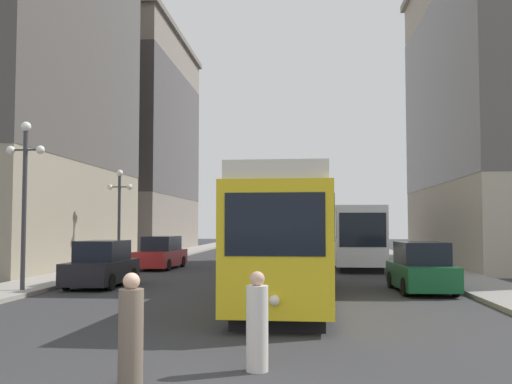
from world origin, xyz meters
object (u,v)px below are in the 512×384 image
Objects in this scene: parked_car_left_near at (102,265)px; pedestrian_crossing_far at (257,324)px; parked_car_right_far at (421,269)px; lamp_post_left_far at (119,203)px; lamp_post_left_near at (25,180)px; parked_car_left_mid at (161,254)px; pedestrian_on_sidewalk at (131,333)px; transit_bus at (353,234)px; streetcar at (292,235)px.

pedestrian_crossing_far is (7.23, -12.98, -0.07)m from parked_car_left_near.
parked_car_left_near is 12.30m from parked_car_right_far.
lamp_post_left_far reaches higher than parked_car_right_far.
lamp_post_left_near is at bearing -123.86° from parked_car_left_near.
lamp_post_left_near is (-1.90, -12.48, 3.20)m from parked_car_left_mid.
parked_car_left_mid reaches higher than pedestrian_crossing_far.
lamp_post_left_far is (-7.29, 22.03, 2.85)m from pedestrian_on_sidewalk.
lamp_post_left_near is at bearing 5.23° from parked_car_right_far.
streetcar is at bearing -102.47° from transit_bus.
parked_car_left_near is at bearing -76.65° from lamp_post_left_far.
pedestrian_on_sidewalk is 13.81m from lamp_post_left_near.
transit_bus is at bearing -85.88° from parked_car_right_far.
parked_car_right_far is 14.63m from lamp_post_left_near.
streetcar reaches higher than pedestrian_on_sidewalk.
pedestrian_on_sidewalk is at bearing 60.34° from parked_car_right_far.
parked_car_left_mid is (-10.88, -2.38, -1.10)m from transit_bus.
lamp_post_left_far reaches higher than pedestrian_on_sidewalk.
parked_car_left_near and parked_car_right_far have the same top height.
pedestrian_on_sidewalk is at bearing -68.16° from parked_car_left_near.
transit_bus is 6.79× the size of pedestrian_crossing_far.
streetcar is 11.15m from pedestrian_on_sidewalk.
streetcar is 3.21× the size of parked_car_right_far.
transit_bus is at bearing 83.66° from pedestrian_crossing_far.
pedestrian_crossing_far is 14.10m from lamp_post_left_near.
pedestrian_crossing_far is at bearing -98.64° from transit_bus.
parked_car_left_mid is 24.36m from pedestrian_on_sidewalk.
parked_car_right_far is at bearing 30.76° from pedestrian_on_sidewalk.
streetcar reaches higher than transit_bus.
lamp_post_left_far is (-0.00, 10.75, -0.41)m from lamp_post_left_near.
transit_bus is at bearing 79.82° from streetcar.
lamp_post_left_far is (-1.90, -1.73, 2.80)m from parked_car_left_mid.
pedestrian_on_sidewalk is 23.38m from lamp_post_left_far.
lamp_post_left_far is (-9.51, 11.17, 1.54)m from streetcar.
streetcar reaches higher than pedestrian_crossing_far.
lamp_post_left_near is at bearing -131.06° from transit_bus.
transit_bus is 2.58× the size of parked_car_left_near.
streetcar is 9.91m from pedestrian_crossing_far.
parked_car_right_far is at bearing -38.34° from parked_car_left_mid.
pedestrian_on_sidewalk is 0.28× the size of lamp_post_left_near.
pedestrian_crossing_far is at bearing 65.37° from parked_car_right_far.
parked_car_right_far is 2.55× the size of pedestrian_on_sidewalk.
streetcar is 1.24× the size of transit_bus.
parked_car_right_far is 0.82× the size of lamp_post_left_far.
streetcar is 14.75m from lamp_post_left_far.
lamp_post_left_near is 1.13× the size of lamp_post_left_far.
parked_car_left_near is at bearing 79.58° from pedestrian_on_sidewalk.
lamp_post_left_near is (-9.13, 10.23, 3.28)m from pedestrian_crossing_far.
parked_car_left_near is 4.63m from lamp_post_left_near.
transit_bus reaches higher than pedestrian_crossing_far.
pedestrian_crossing_far is 23.06m from lamp_post_left_far.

